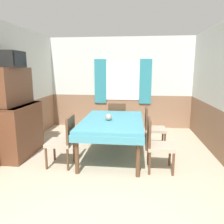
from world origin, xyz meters
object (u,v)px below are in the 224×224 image
Objects in this scene: chair_head_window at (117,119)px; sideboard at (19,119)px; chair_right_far at (152,126)px; vase at (109,117)px; dining_table at (112,125)px; chair_right_near at (157,143)px; chair_left_near at (64,140)px; tv at (13,59)px.

sideboard is (-1.83, -1.27, 0.25)m from chair_head_window.
vase is at bearing -54.77° from chair_right_far.
vase is at bearing -130.82° from dining_table.
vase is (-0.87, 0.46, 0.32)m from chair_right_near.
chair_right_far is (0.00, 1.08, 0.00)m from chair_right_near.
chair_right_near is 1.00× the size of chair_left_near.
sideboard reaches higher than chair_head_window.
chair_head_window is at bearing 86.80° from vase.
vase is (-0.87, -0.62, 0.32)m from chair_right_far.
chair_right_far is at bearing -56.24° from chair_left_near.
chair_right_near is 7.02× the size of vase.
tv is (0.02, -0.08, 1.15)m from sideboard.
vase is (-0.07, -0.08, 0.17)m from dining_table.
dining_table is 1.14m from chair_head_window.
chair_right_far is (1.61, 1.08, 0.00)m from chair_left_near.
dining_table is at bearing 49.18° from vase.
sideboard reaches higher than dining_table.
chair_right_near is at bearing -33.76° from dining_table.
chair_right_far is (0.81, 0.54, -0.16)m from dining_table.
chair_left_near and chair_right_far have the same top height.
chair_right_near is 1.04m from vase.
chair_left_near is (-0.81, -0.54, -0.16)m from dining_table.
dining_table is 0.98m from chair_right_near.
chair_left_near is 0.52× the size of sideboard.
chair_right_near is 2.99m from tv.
chair_head_window is (0.81, 1.67, 0.00)m from chair_left_near.
chair_left_near is at bearing -146.24° from dining_table.
chair_right_near is at bearing -90.00° from chair_left_near.
chair_head_window is 2.66m from tv.
dining_table is 1.06× the size of sideboard.
tv is (-1.81, -0.22, 1.24)m from dining_table.
chair_left_near is 1.13m from sideboard.
tv is at bearing -73.76° from chair_right_far.
chair_left_near is 1.85× the size of tv.
chair_left_near reaches higher than dining_table.
tv is 3.80× the size of vase.
chair_head_window is (-0.81, 1.67, 0.00)m from chair_right_near.
chair_left_near is 1.94m from chair_right_far.
chair_right_near is 1.85× the size of tv.
chair_right_far is 1.12m from vase.
vase is (1.76, 0.07, 0.07)m from sideboard.
tv reaches higher than chair_right_far.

